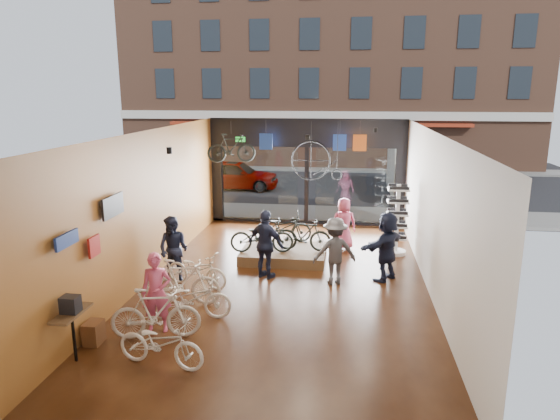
% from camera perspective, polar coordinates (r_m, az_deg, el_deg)
% --- Properties ---
extents(ground_plane, '(7.00, 12.00, 0.04)m').
position_cam_1_polar(ground_plane, '(12.81, 0.69, -8.39)').
color(ground_plane, black).
rests_on(ground_plane, ground).
extents(ceiling, '(7.00, 12.00, 0.04)m').
position_cam_1_polar(ceiling, '(11.93, 0.75, 9.00)').
color(ceiling, black).
rests_on(ceiling, ground).
extents(wall_left, '(0.04, 12.00, 3.80)m').
position_cam_1_polar(wall_left, '(13.12, -14.72, 0.48)').
color(wall_left, '#925E29').
rests_on(wall_left, ground).
extents(wall_right, '(0.04, 12.00, 3.80)m').
position_cam_1_polar(wall_right, '(12.31, 17.20, -0.53)').
color(wall_right, beige).
rests_on(wall_right, ground).
extents(wall_back, '(7.00, 0.04, 3.80)m').
position_cam_1_polar(wall_back, '(6.61, -5.91, -12.13)').
color(wall_back, beige).
rests_on(wall_back, ground).
extents(storefront, '(7.00, 0.26, 3.80)m').
position_cam_1_polar(storefront, '(18.09, 3.08, 4.37)').
color(storefront, black).
rests_on(storefront, ground).
extents(exit_sign, '(0.35, 0.06, 0.18)m').
position_cam_1_polar(exit_sign, '(18.18, -4.54, 8.05)').
color(exit_sign, '#198C26').
rests_on(exit_sign, storefront).
extents(street_road, '(30.00, 18.00, 0.02)m').
position_cam_1_polar(street_road, '(27.26, 4.62, 3.35)').
color(street_road, black).
rests_on(street_road, ground).
extents(sidewalk_near, '(30.00, 2.40, 0.12)m').
position_cam_1_polar(sidewalk_near, '(19.62, 3.31, -0.39)').
color(sidewalk_near, slate).
rests_on(sidewalk_near, ground).
extents(sidewalk_far, '(30.00, 2.00, 0.12)m').
position_cam_1_polar(sidewalk_far, '(31.19, 5.05, 4.75)').
color(sidewalk_far, slate).
rests_on(sidewalk_far, ground).
extents(opposite_building, '(26.00, 5.00, 14.00)m').
position_cam_1_polar(opposite_building, '(33.41, 5.53, 17.25)').
color(opposite_building, brown).
rests_on(opposite_building, ground).
extents(street_car, '(4.26, 1.71, 1.45)m').
position_cam_1_polar(street_car, '(24.76, -5.16, 4.04)').
color(street_car, gray).
rests_on(street_car, street_road).
extents(box_truck, '(2.04, 6.13, 2.42)m').
position_cam_1_polar(box_truck, '(23.27, 15.20, 4.23)').
color(box_truck, silver).
rests_on(box_truck, street_road).
extents(floor_bike_0, '(1.73, 0.85, 0.87)m').
position_cam_1_polar(floor_bike_0, '(9.29, -13.46, -14.59)').
color(floor_bike_0, beige).
rests_on(floor_bike_0, ground_plane).
extents(floor_bike_1, '(1.81, 0.86, 1.05)m').
position_cam_1_polar(floor_bike_1, '(10.21, -14.03, -11.40)').
color(floor_bike_1, beige).
rests_on(floor_bike_1, ground_plane).
extents(floor_bike_2, '(1.80, 0.87, 0.91)m').
position_cam_1_polar(floor_bike_2, '(10.92, -10.17, -9.93)').
color(floor_bike_2, beige).
rests_on(floor_bike_2, ground_plane).
extents(floor_bike_3, '(1.80, 0.61, 1.07)m').
position_cam_1_polar(floor_bike_3, '(11.61, -11.15, -8.09)').
color(floor_bike_3, beige).
rests_on(floor_bike_3, ground_plane).
extents(floor_bike_4, '(1.78, 1.02, 0.88)m').
position_cam_1_polar(floor_bike_4, '(12.58, -9.50, -6.75)').
color(floor_bike_4, beige).
rests_on(floor_bike_4, ground_plane).
extents(display_platform, '(2.40, 1.80, 0.30)m').
position_cam_1_polar(display_platform, '(14.51, 0.45, -5.02)').
color(display_platform, '#513C1B').
rests_on(display_platform, ground_plane).
extents(display_bike_left, '(1.84, 0.85, 0.93)m').
position_cam_1_polar(display_bike_left, '(14.04, -2.09, -3.02)').
color(display_bike_left, black).
rests_on(display_bike_left, display_platform).
extents(display_bike_mid, '(1.60, 0.53, 0.95)m').
position_cam_1_polar(display_bike_mid, '(14.18, 2.69, -2.83)').
color(display_bike_mid, black).
rests_on(display_bike_mid, display_platform).
extents(display_bike_right, '(1.80, 0.84, 0.91)m').
position_cam_1_polar(display_bike_right, '(15.00, 0.30, -1.98)').
color(display_bike_right, black).
rests_on(display_bike_right, display_platform).
extents(customer_0, '(0.67, 0.51, 1.64)m').
position_cam_1_polar(customer_0, '(10.40, -13.93, -9.14)').
color(customer_0, '#CC4C72').
rests_on(customer_0, ground_plane).
extents(customer_1, '(0.95, 0.81, 1.70)m').
position_cam_1_polar(customer_1, '(12.88, -12.07, -4.46)').
color(customer_1, '#161C33').
rests_on(customer_1, ground_plane).
extents(customer_2, '(1.14, 0.86, 1.80)m').
position_cam_1_polar(customer_2, '(12.85, -1.62, -3.97)').
color(customer_2, '#161C33').
rests_on(customer_2, ground_plane).
extents(customer_3, '(1.23, 0.90, 1.70)m').
position_cam_1_polar(customer_3, '(12.56, 6.27, -4.69)').
color(customer_3, '#3F3F44').
rests_on(customer_3, ground_plane).
extents(customer_4, '(0.87, 0.67, 1.59)m').
position_cam_1_polar(customer_4, '(15.37, 7.29, -1.55)').
color(customer_4, '#CC4C72').
rests_on(customer_4, ground_plane).
extents(customer_5, '(1.42, 1.65, 1.79)m').
position_cam_1_polar(customer_5, '(13.01, 12.07, -4.07)').
color(customer_5, '#161C33').
rests_on(customer_5, ground_plane).
extents(sunglasses_rack, '(0.68, 0.59, 2.11)m').
position_cam_1_polar(sunglasses_rack, '(15.07, 13.23, -1.09)').
color(sunglasses_rack, white).
rests_on(sunglasses_rack, ground_plane).
extents(wall_merch, '(0.40, 2.40, 2.60)m').
position_cam_1_polar(wall_merch, '(10.21, -21.25, -7.23)').
color(wall_merch, navy).
rests_on(wall_merch, wall_left).
extents(penny_farthing, '(1.60, 0.06, 1.28)m').
position_cam_1_polar(penny_farthing, '(16.28, 4.49, 5.48)').
color(penny_farthing, black).
rests_on(penny_farthing, ceiling).
extents(hung_bike, '(1.64, 0.91, 0.95)m').
position_cam_1_polar(hung_bike, '(16.55, -5.58, 7.07)').
color(hung_bike, black).
rests_on(hung_bike, ceiling).
extents(jersey_left, '(0.45, 0.03, 0.55)m').
position_cam_1_polar(jersey_left, '(17.32, -1.62, 7.82)').
color(jersey_left, '#1E3F99').
rests_on(jersey_left, ceiling).
extents(jersey_mid, '(0.45, 0.03, 0.55)m').
position_cam_1_polar(jersey_mid, '(17.09, 6.83, 7.66)').
color(jersey_mid, '#1E3F99').
rests_on(jersey_mid, ceiling).
extents(jersey_right, '(0.45, 0.03, 0.55)m').
position_cam_1_polar(jersey_right, '(17.09, 9.10, 7.59)').
color(jersey_right, '#CC5919').
rests_on(jersey_right, ceiling).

